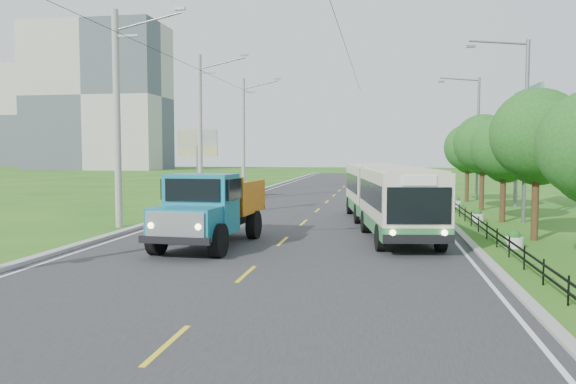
% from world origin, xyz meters
% --- Properties ---
extents(ground, '(240.00, 240.00, 0.00)m').
position_xyz_m(ground, '(0.00, 0.00, 0.00)').
color(ground, '#205915').
rests_on(ground, ground).
extents(road, '(14.00, 120.00, 0.02)m').
position_xyz_m(road, '(0.00, 20.00, 0.01)').
color(road, '#28282B').
rests_on(road, ground).
extents(curb_left, '(0.40, 120.00, 0.15)m').
position_xyz_m(curb_left, '(-7.20, 20.00, 0.07)').
color(curb_left, '#9E9E99').
rests_on(curb_left, ground).
extents(curb_right, '(0.30, 120.00, 0.10)m').
position_xyz_m(curb_right, '(7.15, 20.00, 0.05)').
color(curb_right, '#9E9E99').
rests_on(curb_right, ground).
extents(edge_line_left, '(0.12, 120.00, 0.00)m').
position_xyz_m(edge_line_left, '(-6.65, 20.00, 0.02)').
color(edge_line_left, silver).
rests_on(edge_line_left, road).
extents(edge_line_right, '(0.12, 120.00, 0.00)m').
position_xyz_m(edge_line_right, '(6.65, 20.00, 0.02)').
color(edge_line_right, silver).
rests_on(edge_line_right, road).
extents(centre_dash, '(0.12, 2.20, 0.00)m').
position_xyz_m(centre_dash, '(0.00, 0.00, 0.02)').
color(centre_dash, yellow).
rests_on(centre_dash, road).
extents(railing_right, '(0.04, 40.00, 0.60)m').
position_xyz_m(railing_right, '(8.00, 14.00, 0.30)').
color(railing_right, black).
rests_on(railing_right, ground).
extents(pole_near, '(3.51, 0.32, 10.00)m').
position_xyz_m(pole_near, '(-8.26, 9.00, 5.09)').
color(pole_near, gray).
rests_on(pole_near, ground).
extents(pole_mid, '(3.51, 0.32, 10.00)m').
position_xyz_m(pole_mid, '(-8.26, 21.00, 5.09)').
color(pole_mid, gray).
rests_on(pole_mid, ground).
extents(pole_far, '(3.51, 0.32, 10.00)m').
position_xyz_m(pole_far, '(-8.26, 33.00, 5.09)').
color(pole_far, gray).
rests_on(pole_far, ground).
extents(tree_third, '(3.60, 3.62, 6.00)m').
position_xyz_m(tree_third, '(9.86, 8.14, 3.99)').
color(tree_third, '#382314').
rests_on(tree_third, ground).
extents(tree_fourth, '(3.24, 3.31, 5.40)m').
position_xyz_m(tree_fourth, '(9.86, 14.14, 3.59)').
color(tree_fourth, '#382314').
rests_on(tree_fourth, ground).
extents(tree_fifth, '(3.48, 3.52, 5.80)m').
position_xyz_m(tree_fifth, '(9.86, 20.14, 3.85)').
color(tree_fifth, '#382314').
rests_on(tree_fifth, ground).
extents(tree_back, '(3.30, 3.36, 5.50)m').
position_xyz_m(tree_back, '(9.86, 26.14, 3.65)').
color(tree_back, '#382314').
rests_on(tree_back, ground).
extents(streetlight_mid, '(3.02, 0.20, 9.07)m').
position_xyz_m(streetlight_mid, '(10.64, 14.00, 4.90)').
color(streetlight_mid, slate).
rests_on(streetlight_mid, ground).
extents(streetlight_far, '(3.02, 0.20, 9.07)m').
position_xyz_m(streetlight_far, '(10.64, 28.00, 4.90)').
color(streetlight_far, slate).
rests_on(streetlight_far, ground).
extents(planter_near, '(0.64, 0.64, 0.67)m').
position_xyz_m(planter_near, '(8.60, 6.00, 0.29)').
color(planter_near, silver).
rests_on(planter_near, ground).
extents(planter_mid, '(0.64, 0.64, 0.67)m').
position_xyz_m(planter_mid, '(8.60, 14.00, 0.29)').
color(planter_mid, silver).
rests_on(planter_mid, ground).
extents(planter_far, '(0.64, 0.64, 0.67)m').
position_xyz_m(planter_far, '(8.60, 22.00, 0.29)').
color(planter_far, silver).
rests_on(planter_far, ground).
extents(billboard_left, '(3.00, 0.20, 5.20)m').
position_xyz_m(billboard_left, '(-9.50, 24.00, 3.87)').
color(billboard_left, slate).
rests_on(billboard_left, ground).
extents(billboard_right, '(0.24, 6.00, 7.30)m').
position_xyz_m(billboard_right, '(12.30, 20.00, 5.34)').
color(billboard_right, slate).
rests_on(billboard_right, ground).
extents(apartment_near, '(28.00, 14.00, 30.00)m').
position_xyz_m(apartment_near, '(-55.00, 95.00, 15.00)').
color(apartment_near, '#B7B2A3').
rests_on(apartment_near, ground).
extents(apartment_far, '(24.00, 14.00, 26.00)m').
position_xyz_m(apartment_far, '(-80.00, 120.00, 13.00)').
color(apartment_far, '#B7B2A3').
rests_on(apartment_far, ground).
extents(bus, '(4.40, 14.71, 2.81)m').
position_xyz_m(bus, '(3.96, 10.44, 1.69)').
color(bus, '#2D713B').
rests_on(bus, ground).
extents(dump_truck, '(2.87, 6.61, 2.72)m').
position_xyz_m(dump_truck, '(-2.48, 4.62, 1.54)').
color(dump_truck, '#167389').
rests_on(dump_truck, ground).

